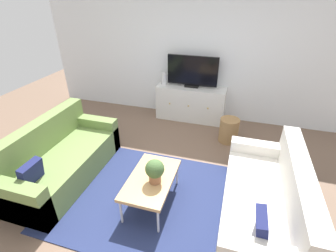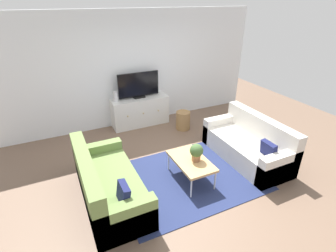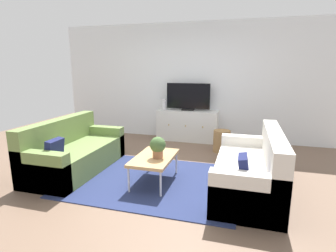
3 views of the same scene
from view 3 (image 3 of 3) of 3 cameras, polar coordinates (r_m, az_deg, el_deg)
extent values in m
plane|color=brown|center=(4.27, -2.43, -10.81)|extent=(10.00, 10.00, 0.00)
cube|color=white|center=(6.40, 4.81, 9.37)|extent=(6.40, 0.12, 2.70)
cube|color=navy|center=(4.14, -3.10, -11.51)|extent=(2.50, 1.90, 0.01)
cube|color=olive|center=(4.70, -18.77, -6.54)|extent=(0.84, 1.83, 0.42)
cube|color=olive|center=(4.82, -22.09, -3.63)|extent=(0.20, 1.83, 0.85)
cube|color=olive|center=(5.34, -13.81, -3.10)|extent=(0.84, 0.18, 0.58)
cube|color=olive|center=(4.07, -25.52, -8.89)|extent=(0.84, 0.18, 0.58)
cube|color=#191E4C|center=(4.13, -23.13, -4.67)|extent=(0.15, 0.30, 0.31)
cube|color=silver|center=(3.91, 16.48, -10.26)|extent=(0.84, 1.83, 0.42)
cube|color=silver|center=(3.85, 21.49, -7.52)|extent=(0.20, 1.83, 0.85)
cube|color=silver|center=(4.66, 16.54, -5.53)|extent=(0.84, 0.18, 0.58)
cube|color=silver|center=(3.12, 16.57, -14.64)|extent=(0.84, 0.18, 0.58)
cube|color=#191E4C|center=(3.24, 15.95, -8.71)|extent=(0.15, 0.30, 0.31)
cube|color=tan|center=(3.94, -2.94, -6.80)|extent=(0.54, 0.91, 0.04)
cylinder|color=silver|center=(3.74, -8.41, -11.40)|extent=(0.03, 0.03, 0.37)
cylinder|color=silver|center=(3.58, -1.59, -12.34)|extent=(0.03, 0.03, 0.37)
cylinder|color=silver|center=(4.45, -3.95, -7.32)|extent=(0.03, 0.03, 0.37)
cylinder|color=silver|center=(4.32, 1.80, -7.91)|extent=(0.03, 0.03, 0.37)
cylinder|color=#936042|center=(3.85, -2.19, -6.03)|extent=(0.15, 0.15, 0.11)
sphere|color=#426033|center=(3.81, -2.21, -4.02)|extent=(0.23, 0.23, 0.23)
cube|color=silver|center=(6.26, 4.20, 0.13)|extent=(1.40, 0.44, 0.71)
sphere|color=#B79338|center=(6.13, 0.16, 0.23)|extent=(0.03, 0.03, 0.03)
sphere|color=#B79338|center=(6.03, 3.74, 0.01)|extent=(0.03, 0.03, 0.03)
sphere|color=#B79338|center=(5.96, 7.43, -0.22)|extent=(0.03, 0.03, 0.03)
cube|color=black|center=(6.21, 4.29, 3.56)|extent=(0.28, 0.16, 0.04)
cube|color=black|center=(6.17, 4.34, 6.41)|extent=(1.00, 0.04, 0.58)
cylinder|color=silver|center=(6.32, -0.91, 4.65)|extent=(0.11, 0.11, 0.24)
cylinder|color=#9E7547|center=(5.52, 11.41, -3.19)|extent=(0.34, 0.34, 0.44)
camera|label=1|loc=(1.60, 1.66, 41.66)|focal=26.18mm
camera|label=2|loc=(3.42, -72.49, 25.40)|focal=27.54mm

